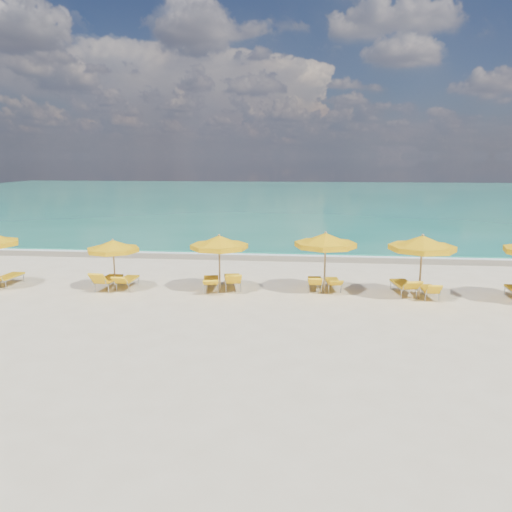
# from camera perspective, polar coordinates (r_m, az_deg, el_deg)

# --- Properties ---
(ground_plane) EXTENTS (120.00, 120.00, 0.00)m
(ground_plane) POSITION_cam_1_polar(r_m,az_deg,el_deg) (20.29, -0.44, -4.15)
(ground_plane) COLOR beige
(ocean) EXTENTS (120.00, 80.00, 0.30)m
(ocean) POSITION_cam_1_polar(r_m,az_deg,el_deg) (67.69, 4.12, 6.69)
(ocean) COLOR #157A60
(ocean) RESTS_ON ground
(wet_sand_band) EXTENTS (120.00, 2.60, 0.01)m
(wet_sand_band) POSITION_cam_1_polar(r_m,az_deg,el_deg) (27.46, 1.28, -0.06)
(wet_sand_band) COLOR tan
(wet_sand_band) RESTS_ON ground
(foam_line) EXTENTS (120.00, 1.20, 0.03)m
(foam_line) POSITION_cam_1_polar(r_m,az_deg,el_deg) (28.25, 1.41, 0.26)
(foam_line) COLOR white
(foam_line) RESTS_ON ground
(whitecap_near) EXTENTS (14.00, 0.36, 0.05)m
(whitecap_near) POSITION_cam_1_polar(r_m,az_deg,el_deg) (37.73, -6.64, 2.99)
(whitecap_near) COLOR white
(whitecap_near) RESTS_ON ground
(whitecap_far) EXTENTS (18.00, 0.30, 0.05)m
(whitecap_far) POSITION_cam_1_polar(r_m,az_deg,el_deg) (44.16, 13.51, 3.96)
(whitecap_far) COLOR white
(whitecap_far) RESTS_ON ground
(umbrella_1) EXTENTS (2.32, 2.32, 2.14)m
(umbrella_1) POSITION_cam_1_polar(r_m,az_deg,el_deg) (21.03, -16.02, 1.06)
(umbrella_1) COLOR #A28451
(umbrella_1) RESTS_ON ground
(umbrella_2) EXTENTS (2.82, 2.82, 2.37)m
(umbrella_2) POSITION_cam_1_polar(r_m,az_deg,el_deg) (20.04, -4.23, 1.53)
(umbrella_2) COLOR #A28451
(umbrella_2) RESTS_ON ground
(umbrella_3) EXTENTS (2.73, 2.73, 2.51)m
(umbrella_3) POSITION_cam_1_polar(r_m,az_deg,el_deg) (19.94, 7.95, 1.75)
(umbrella_3) COLOR #A28451
(umbrella_3) RESTS_ON ground
(umbrella_4) EXTENTS (2.86, 2.86, 2.54)m
(umbrella_4) POSITION_cam_1_polar(r_m,az_deg,el_deg) (19.90, 18.47, 1.35)
(umbrella_4) COLOR #A28451
(umbrella_4) RESTS_ON ground
(lounger_0_right) EXTENTS (0.73, 1.92, 0.73)m
(lounger_0_right) POSITION_cam_1_polar(r_m,az_deg,el_deg) (23.78, -26.45, -2.50)
(lounger_0_right) COLOR #A5A8AD
(lounger_0_right) RESTS_ON ground
(lounger_1_left) EXTENTS (0.77, 1.93, 0.93)m
(lounger_1_left) POSITION_cam_1_polar(r_m,az_deg,el_deg) (21.63, -16.53, -2.99)
(lounger_1_left) COLOR #A5A8AD
(lounger_1_left) RESTS_ON ground
(lounger_1_right) EXTENTS (0.61, 1.77, 0.75)m
(lounger_1_right) POSITION_cam_1_polar(r_m,az_deg,el_deg) (21.53, -14.49, -3.02)
(lounger_1_right) COLOR #A5A8AD
(lounger_1_right) RESTS_ON ground
(lounger_2_left) EXTENTS (0.97, 2.04, 0.73)m
(lounger_2_left) POSITION_cam_1_polar(r_m,az_deg,el_deg) (20.67, -5.16, -3.25)
(lounger_2_left) COLOR #A5A8AD
(lounger_2_left) RESTS_ON ground
(lounger_2_right) EXTENTS (1.03, 2.07, 0.88)m
(lounger_2_right) POSITION_cam_1_polar(r_m,az_deg,el_deg) (20.79, -2.69, -3.09)
(lounger_2_right) COLOR #A5A8AD
(lounger_2_right) RESTS_ON ground
(lounger_3_left) EXTENTS (0.61, 1.75, 0.75)m
(lounger_3_left) POSITION_cam_1_polar(r_m,az_deg,el_deg) (20.77, 6.72, -3.26)
(lounger_3_left) COLOR #A5A8AD
(lounger_3_left) RESTS_ON ground
(lounger_3_right) EXTENTS (0.72, 1.75, 0.66)m
(lounger_3_right) POSITION_cam_1_polar(r_m,az_deg,el_deg) (20.85, 8.77, -3.29)
(lounger_3_right) COLOR #A5A8AD
(lounger_3_right) RESTS_ON ground
(lounger_4_left) EXTENTS (0.96, 2.07, 0.85)m
(lounger_4_left) POSITION_cam_1_polar(r_m,az_deg,el_deg) (20.75, 16.51, -3.59)
(lounger_4_left) COLOR #A5A8AD
(lounger_4_left) RESTS_ON ground
(lounger_4_right) EXTENTS (0.58, 1.63, 0.77)m
(lounger_4_right) POSITION_cam_1_polar(r_m,az_deg,el_deg) (20.57, 19.13, -3.99)
(lounger_4_right) COLOR #A5A8AD
(lounger_4_right) RESTS_ON ground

